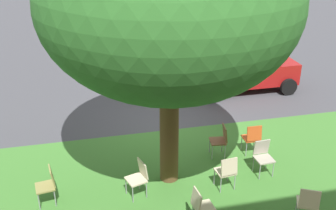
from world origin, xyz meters
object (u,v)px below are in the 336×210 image
Objects in this scene: chair_3 at (48,183)px; chair_5 at (221,138)px; chair_2 at (308,202)px; chair_4 at (139,176)px; chair_6 at (227,170)px; chair_10 at (252,137)px; parked_car at (244,67)px; chair_9 at (263,155)px; chair_0 at (201,205)px; street_tree at (169,4)px.

chair_5 is (-4.34, -1.00, 0.00)m from chair_3.
chair_2 and chair_3 have the same top height.
chair_4 is 1.00× the size of chair_6.
parked_car reaches higher than chair_10.
chair_3 is 4.00m from chair_6.
chair_6 is at bearing 21.02° from chair_9.
chair_4 is 0.24× the size of parked_car.
chair_9 is at bearing -158.98° from chair_6.
chair_0 and chair_5 have the same top height.
chair_5 is at bearing 60.22° from parked_car.
street_tree is 7.03× the size of chair_6.
chair_4 is 1.00× the size of chair_9.
chair_4 is (-1.98, 0.18, 0.00)m from chair_3.
street_tree is 7.03× the size of chair_3.
street_tree is at bearing -173.74° from chair_3.
chair_5 and chair_10 have the same top height.
chair_0 is 1.00× the size of chair_2.
street_tree is 4.35m from chair_9.
chair_4 is at bearing 26.50° from chair_5.
chair_4 is at bearing 3.41° from chair_9.
parked_car reaches higher than chair_5.
chair_10 is (-3.21, -1.07, 0.00)m from chair_4.
chair_4 is 7.16m from parked_car.
chair_2 is at bearing 169.46° from chair_0.
chair_0 is at bearing 47.66° from chair_10.
chair_3 is 4.45m from chair_5.
chair_3 is at bearing -25.71° from chair_0.
chair_10 is (-2.15, -2.35, 0.00)m from chair_0.
chair_5 is (-1.55, -0.70, -3.69)m from street_tree.
chair_6 and chair_10 have the same top height.
chair_3 is at bearing 9.76° from chair_10.
chair_0 and chair_6 have the same top height.
chair_9 is 0.24× the size of parked_car.
chair_3 is (3.04, -1.46, 0.00)m from chair_0.
chair_9 is at bearing -86.35° from chair_2.
chair_4 is at bearing 18.42° from chair_10.
chair_6 is 6.23m from parked_car.
parked_car reaches higher than chair_4.
street_tree reaches higher than chair_5.
parked_car is at bearing -142.45° from chair_3.
chair_6 is (-1.19, 0.72, -3.69)m from street_tree.
chair_3 is at bearing 37.55° from parked_car.
chair_4 is 2.02m from chair_6.
chair_6 is at bearing 174.08° from chair_3.
street_tree reaches higher than chair_10.
chair_2 is 1.00× the size of chair_10.
chair_6 is (-2.00, 0.24, 0.00)m from chair_4.
parked_car is (-2.74, -5.58, 0.32)m from chair_6.
chair_9 is (-2.28, 0.30, -3.69)m from street_tree.
chair_6 is 1.00× the size of chair_9.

